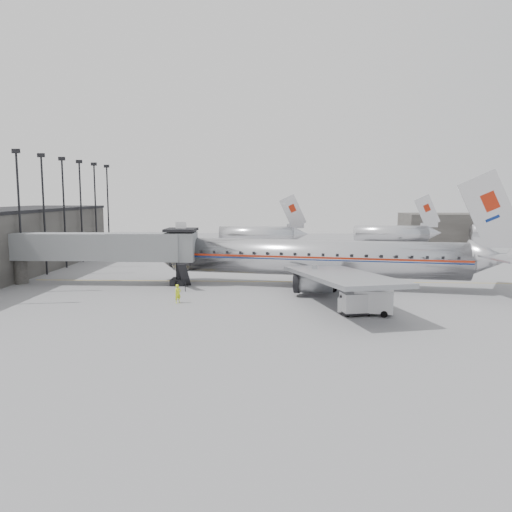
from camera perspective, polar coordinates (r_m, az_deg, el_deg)
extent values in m
plane|color=slate|center=(52.73, 0.39, -4.06)|extent=(160.00, 160.00, 0.00)
cube|color=#363331|center=(119.99, 23.52, 3.03)|extent=(30.00, 12.00, 6.00)
cube|color=gold|center=(58.61, 3.53, -2.94)|extent=(60.00, 0.15, 0.01)
cube|color=slate|center=(60.50, -20.80, 1.03)|extent=(12.00, 2.80, 3.00)
cube|color=slate|center=(57.56, -12.53, 1.04)|extent=(8.00, 3.00, 3.10)
cube|color=slate|center=(57.05, -8.54, 1.08)|extent=(3.20, 3.60, 3.20)
cube|color=black|center=(56.89, -8.58, 2.98)|extent=(3.40, 3.80, 0.30)
cube|color=white|center=(56.86, -8.58, 3.48)|extent=(1.20, 0.15, 0.80)
cylinder|color=black|center=(57.09, -8.86, -1.86)|extent=(0.56, 0.56, 2.80)
cube|color=black|center=(57.26, -8.84, -2.90)|extent=(1.60, 2.20, 0.70)
cylinder|color=black|center=(56.31, -9.04, -3.12)|extent=(0.30, 0.60, 0.60)
cylinder|color=black|center=(58.24, -8.65, -2.78)|extent=(0.30, 0.60, 0.60)
cylinder|color=#363331|center=(63.20, -25.27, -1.60)|extent=(1.60, 1.60, 2.80)
cube|color=black|center=(54.64, -8.20, -2.14)|extent=(0.90, 3.20, 2.90)
cylinder|color=black|center=(63.01, -25.39, 3.95)|extent=(0.24, 0.24, 15.00)
cube|color=black|center=(63.14, -25.76, 10.76)|extent=(0.90, 0.25, 0.50)
cylinder|color=black|center=(68.37, -23.06, 4.26)|extent=(0.24, 0.24, 15.00)
cube|color=black|center=(68.49, -23.36, 10.53)|extent=(0.90, 0.25, 0.50)
cylinder|color=black|center=(73.83, -21.07, 4.51)|extent=(0.24, 0.24, 15.00)
cube|color=black|center=(73.95, -21.33, 10.32)|extent=(0.90, 0.25, 0.50)
cylinder|color=black|center=(79.37, -19.35, 4.73)|extent=(0.24, 0.24, 15.00)
cube|color=black|center=(79.48, -19.57, 10.13)|extent=(0.90, 0.25, 0.50)
cylinder|color=black|center=(84.97, -17.85, 4.91)|extent=(0.24, 0.24, 15.00)
cube|color=black|center=(85.07, -18.05, 9.96)|extent=(0.90, 0.25, 0.50)
cylinder|color=black|center=(90.63, -16.55, 5.07)|extent=(0.24, 0.24, 15.00)
cube|color=black|center=(90.72, -16.71, 9.81)|extent=(0.90, 0.25, 0.50)
cylinder|color=silver|center=(94.10, 0.06, 2.43)|extent=(14.00, 3.20, 3.20)
cube|color=silver|center=(93.82, 4.23, 5.09)|extent=(5.17, 0.26, 6.52)
cylinder|color=black|center=(94.58, -2.66, 1.17)|extent=(0.24, 0.24, 1.00)
cylinder|color=silver|center=(100.49, 15.16, 2.48)|extent=(14.00, 3.20, 3.20)
cube|color=silver|center=(101.98, 18.98, 4.88)|extent=(5.17, 0.26, 6.52)
cylinder|color=black|center=(99.78, 12.59, 1.31)|extent=(0.24, 0.24, 1.00)
cylinder|color=silver|center=(111.97, 26.77, 2.41)|extent=(14.00, 3.20, 3.20)
cylinder|color=black|center=(110.36, 24.58, 1.38)|extent=(0.24, 0.24, 1.00)
cylinder|color=silver|center=(55.31, 6.72, -0.20)|extent=(32.42, 9.49, 3.97)
cone|color=silver|center=(59.69, -10.46, 0.26)|extent=(3.86, 4.47, 3.97)
cone|color=silver|center=(56.45, 25.27, -0.25)|extent=(4.89, 4.46, 3.78)
cube|color=#9A1E0B|center=(55.28, 6.73, 0.07)|extent=(32.43, 9.54, 0.19)
cube|color=navy|center=(55.31, 6.72, -0.18)|extent=(32.43, 9.54, 0.11)
cube|color=silver|center=(56.03, 25.22, 4.78)|extent=(6.55, 1.46, 8.25)
cube|color=gray|center=(64.73, 10.41, 0.49)|extent=(14.50, 17.55, 1.27)
cube|color=gray|center=(45.58, 9.55, -2.21)|extent=(9.90, 18.10, 1.27)
cylinder|color=gray|center=(61.00, 7.72, -1.12)|extent=(3.99, 2.85, 2.26)
cylinder|color=gray|center=(50.01, 6.67, -2.90)|extent=(3.99, 2.85, 2.26)
cylinder|color=black|center=(59.05, -8.00, -2.24)|extent=(0.21, 0.21, 1.40)
cylinder|color=black|center=(58.26, 9.06, -2.33)|extent=(0.28, 0.28, 1.50)
cylinder|color=black|center=(58.31, 9.06, -2.59)|extent=(1.12, 0.56, 1.07)
cylinder|color=black|center=(52.77, 8.71, -3.30)|extent=(0.28, 0.28, 1.50)
cylinder|color=black|center=(52.81, 8.70, -3.59)|extent=(1.12, 0.56, 1.07)
cube|color=silver|center=(43.55, 13.31, -5.00)|extent=(3.53, 2.45, 1.88)
cube|color=silver|center=(43.74, 10.36, -5.35)|extent=(1.77, 1.97, 1.25)
cube|color=black|center=(43.63, 10.37, -4.66)|extent=(1.38, 1.72, 0.54)
cylinder|color=black|center=(43.06, 10.61, -6.32)|extent=(0.61, 0.34, 0.57)
cylinder|color=black|center=(44.63, 10.77, -5.85)|extent=(0.61, 0.34, 0.57)
cylinder|color=black|center=(42.95, 14.44, -6.46)|extent=(0.61, 0.34, 0.57)
cylinder|color=black|center=(44.52, 14.46, -5.98)|extent=(0.61, 0.34, 0.57)
cube|color=black|center=(54.16, 7.78, -2.80)|extent=(2.25, 1.85, 1.40)
cube|color=black|center=(54.29, 7.77, -3.58)|extent=(2.37, 1.97, 0.12)
cylinder|color=black|center=(53.51, 7.12, -3.78)|extent=(0.32, 0.17, 0.30)
cylinder|color=black|center=(53.96, 8.77, -3.72)|extent=(0.32, 0.17, 0.30)
cylinder|color=black|center=(54.65, 6.79, -3.55)|extent=(0.32, 0.17, 0.30)
cylinder|color=black|center=(55.09, 8.40, -3.49)|extent=(0.32, 0.17, 0.30)
cube|color=silver|center=(43.21, 11.30, -5.20)|extent=(2.61, 2.17, 1.61)
cube|color=black|center=(43.40, 11.27, -6.31)|extent=(2.75, 2.31, 0.14)
cylinder|color=black|center=(42.47, 10.45, -6.66)|extent=(0.37, 0.21, 0.34)
cylinder|color=black|center=(43.13, 12.75, -6.51)|extent=(0.37, 0.21, 0.34)
cylinder|color=black|center=(43.72, 9.81, -6.25)|extent=(0.37, 0.21, 0.34)
cylinder|color=black|center=(44.37, 12.06, -6.11)|extent=(0.37, 0.21, 0.34)
imported|color=#D7EF1C|center=(47.55, -8.92, -4.27)|extent=(0.76, 0.76, 1.78)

